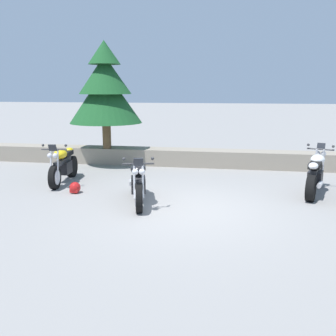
{
  "coord_description": "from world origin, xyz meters",
  "views": [
    {
      "loc": [
        0.89,
        -7.86,
        2.58
      ],
      "look_at": [
        -0.65,
        1.2,
        0.65
      ],
      "focal_mm": 40.83,
      "sensor_mm": 36.0,
      "label": 1
    }
  ],
  "objects_px": {
    "pine_tree_far_left": "(105,89)",
    "motorcycle_black_centre": "(138,182)",
    "motorcycle_yellow_near_left": "(63,165)",
    "rider_helmet": "(75,188)",
    "motorcycle_white_far_right": "(316,174)"
  },
  "relations": [
    {
      "from": "pine_tree_far_left",
      "to": "motorcycle_black_centre",
      "type": "bearing_deg",
      "value": -63.07
    },
    {
      "from": "pine_tree_far_left",
      "to": "rider_helmet",
      "type": "bearing_deg",
      "value": -83.98
    },
    {
      "from": "rider_helmet",
      "to": "pine_tree_far_left",
      "type": "xyz_separation_m",
      "value": [
        -0.39,
        3.72,
        2.42
      ]
    },
    {
      "from": "motorcycle_yellow_near_left",
      "to": "rider_helmet",
      "type": "xyz_separation_m",
      "value": [
        0.75,
        -0.98,
        -0.35
      ]
    },
    {
      "from": "motorcycle_yellow_near_left",
      "to": "motorcycle_white_far_right",
      "type": "bearing_deg",
      "value": -0.04
    },
    {
      "from": "motorcycle_white_far_right",
      "to": "pine_tree_far_left",
      "type": "distance_m",
      "value": 7.18
    },
    {
      "from": "motorcycle_black_centre",
      "to": "rider_helmet",
      "type": "xyz_separation_m",
      "value": [
        -1.77,
        0.53,
        -0.35
      ]
    },
    {
      "from": "motorcycle_white_far_right",
      "to": "rider_helmet",
      "type": "xyz_separation_m",
      "value": [
        -5.91,
        -0.97,
        -0.35
      ]
    },
    {
      "from": "motorcycle_white_far_right",
      "to": "pine_tree_far_left",
      "type": "relative_size",
      "value": 0.56
    },
    {
      "from": "motorcycle_black_centre",
      "to": "motorcycle_white_far_right",
      "type": "height_order",
      "value": "same"
    },
    {
      "from": "motorcycle_yellow_near_left",
      "to": "pine_tree_far_left",
      "type": "bearing_deg",
      "value": 82.67
    },
    {
      "from": "rider_helmet",
      "to": "motorcycle_yellow_near_left",
      "type": "bearing_deg",
      "value": 127.38
    },
    {
      "from": "rider_helmet",
      "to": "motorcycle_black_centre",
      "type": "bearing_deg",
      "value": -16.57
    },
    {
      "from": "rider_helmet",
      "to": "pine_tree_far_left",
      "type": "bearing_deg",
      "value": 96.02
    },
    {
      "from": "motorcycle_black_centre",
      "to": "pine_tree_far_left",
      "type": "distance_m",
      "value": 5.2
    }
  ]
}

